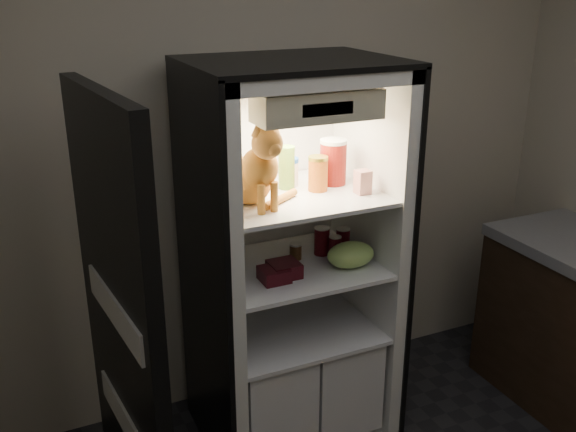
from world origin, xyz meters
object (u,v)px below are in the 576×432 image
object	(u,v)px
parmesan_shaker	(287,167)
soda_can_c	(335,247)
tabby_cat	(254,172)
pepper_jar	(333,162)
grape_bag	(351,255)
mayo_tub	(289,172)
soda_can_b	(343,241)
salsa_jar	(318,174)
berry_box_right	(284,269)
condiment_jar	(296,251)
soda_can_a	(322,241)
berry_box_left	(274,274)
cream_carton	(363,182)
refrigerator	(289,287)

from	to	relation	value
parmesan_shaker	soda_can_c	world-z (taller)	parmesan_shaker
tabby_cat	pepper_jar	world-z (taller)	tabby_cat
grape_bag	mayo_tub	bearing A→B (deg)	130.26
soda_can_b	salsa_jar	bearing A→B (deg)	-167.38
pepper_jar	berry_box_right	xyz separation A→B (m)	(-0.31, -0.14, -0.42)
parmesan_shaker	mayo_tub	bearing A→B (deg)	53.84
parmesan_shaker	soda_can_c	bearing A→B (deg)	-25.28
condiment_jar	mayo_tub	bearing A→B (deg)	97.56
mayo_tub	soda_can_c	size ratio (longest dim) A/B	1.16
parmesan_shaker	soda_can_a	world-z (taller)	parmesan_shaker
salsa_jar	pepper_jar	size ratio (longest dim) A/B	0.75
soda_can_b	berry_box_right	distance (m)	0.39
tabby_cat	berry_box_left	bearing A→B (deg)	-41.00
cream_carton	soda_can_c	bearing A→B (deg)	121.75
tabby_cat	berry_box_left	size ratio (longest dim) A/B	3.18
pepper_jar	berry_box_right	distance (m)	0.55
mayo_tub	soda_can_c	distance (m)	0.42
salsa_jar	mayo_tub	bearing A→B (deg)	124.95
refrigerator	grape_bag	xyz separation A→B (m)	(0.23, -0.19, 0.21)
mayo_tub	berry_box_left	xyz separation A→B (m)	(-0.18, -0.24, -0.38)
soda_can_b	soda_can_c	bearing A→B (deg)	-146.49
tabby_cat	pepper_jar	xyz separation A→B (m)	(0.44, 0.13, -0.04)
cream_carton	tabby_cat	bearing A→B (deg)	173.77
soda_can_a	condiment_jar	world-z (taller)	soda_can_a
tabby_cat	grape_bag	size ratio (longest dim) A/B	1.68
soda_can_b	condiment_jar	size ratio (longest dim) A/B	1.57
mayo_tub	soda_can_a	distance (m)	0.38
mayo_tub	tabby_cat	bearing A→B (deg)	-141.84
cream_carton	berry_box_left	size ratio (longest dim) A/B	0.88
refrigerator	cream_carton	xyz separation A→B (m)	(0.27, -0.19, 0.55)
condiment_jar	berry_box_right	size ratio (longest dim) A/B	0.61
berry_box_right	parmesan_shaker	bearing A→B (deg)	62.24
cream_carton	condiment_jar	size ratio (longest dim) A/B	1.35
tabby_cat	condiment_jar	bearing A→B (deg)	18.68
soda_can_b	soda_can_c	distance (m)	0.08
mayo_tub	berry_box_right	bearing A→B (deg)	-119.36
soda_can_c	condiment_jar	xyz separation A→B (m)	(-0.17, 0.07, -0.02)
cream_carton	soda_can_a	world-z (taller)	cream_carton
soda_can_b	pepper_jar	bearing A→B (deg)	153.97
parmesan_shaker	refrigerator	bearing A→B (deg)	-78.88
soda_can_c	salsa_jar	bearing A→B (deg)	174.28
cream_carton	soda_can_b	distance (m)	0.38
pepper_jar	soda_can_b	xyz separation A→B (m)	(0.05, -0.03, -0.39)
tabby_cat	berry_box_right	distance (m)	0.48
grape_bag	berry_box_left	bearing A→B (deg)	179.12
grape_bag	berry_box_right	xyz separation A→B (m)	(-0.32, 0.03, -0.02)
tabby_cat	cream_carton	xyz separation A→B (m)	(0.49, -0.05, -0.09)
condiment_jar	grape_bag	world-z (taller)	grape_bag
berry_box_left	parmesan_shaker	bearing A→B (deg)	52.80
parmesan_shaker	mayo_tub	xyz separation A→B (m)	(0.03, 0.04, -0.03)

